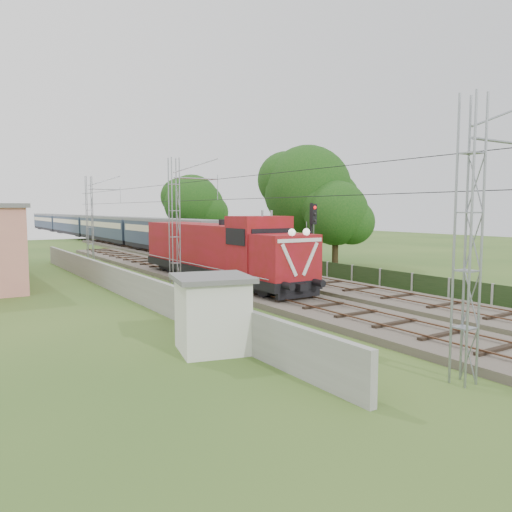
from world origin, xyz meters
TOP-DOWN VIEW (x-y plane):
  - ground at (0.00, 0.00)m, footprint 140.00×140.00m
  - track_main at (0.00, 7.00)m, footprint 4.20×70.00m
  - track_side at (5.00, 20.00)m, footprint 4.20×80.00m
  - catenary at (-2.95, 12.00)m, footprint 3.31×70.00m
  - boundary_wall at (-6.50, 12.00)m, footprint 0.25×40.00m
  - fence at (8.00, 3.00)m, footprint 0.12×32.00m
  - locomotive at (0.00, 11.91)m, footprint 3.05×17.40m
  - coach_rake at (5.00, 64.23)m, footprint 2.86×85.29m
  - signal_post at (2.62, 5.64)m, footprint 0.57×0.45m
  - relay_hut at (-7.40, -1.29)m, footprint 3.08×3.08m
  - tree_a at (12.49, 14.68)m, footprint 5.60×5.33m
  - tree_b at (12.37, 18.25)m, footprint 8.07×7.69m
  - tree_c at (10.18, 37.13)m, footprint 6.90×6.57m
  - tree_d at (14.39, 43.48)m, footprint 6.55×6.24m

SIDE VIEW (x-z plane):
  - ground at x=0.00m, z-range 0.00..0.00m
  - track_main at x=0.00m, z-range -0.04..0.41m
  - track_side at x=5.00m, z-range -0.04..0.41m
  - fence at x=8.00m, z-range 0.00..1.20m
  - boundary_wall at x=-6.50m, z-range 0.00..1.50m
  - relay_hut at x=-7.40m, z-range 0.01..2.65m
  - locomotive at x=0.00m, z-range 0.06..4.48m
  - coach_rake at x=5.00m, z-range 0.75..4.05m
  - signal_post at x=2.62m, z-range 0.98..6.23m
  - catenary at x=-2.95m, z-range 0.05..8.05m
  - tree_a at x=12.49m, z-range 0.90..8.15m
  - tree_d at x=14.39m, z-range 1.05..9.55m
  - tree_c at x=10.18m, z-range 1.11..10.05m
  - tree_b at x=12.37m, z-range 1.30..11.77m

